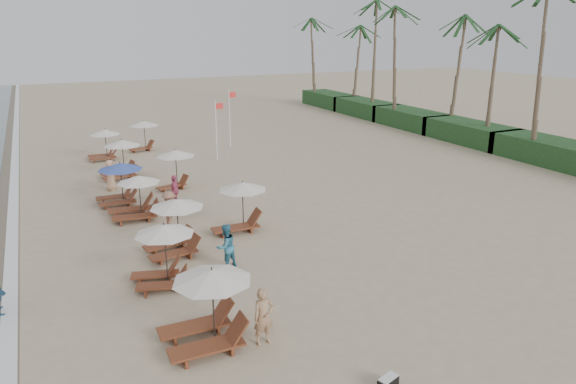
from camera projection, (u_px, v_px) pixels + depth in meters
name	position (u px, v px, depth m)	size (l,w,h in m)	color
ground	(319.00, 259.00, 21.37)	(160.00, 160.00, 0.00)	tan
foam_line	(13.00, 223.00, 25.29)	(0.50, 140.00, 0.02)	white
shrub_hedge	(470.00, 133.00, 42.74)	(3.20, 53.00, 1.60)	#193D1C
palm_row	(473.00, 14.00, 40.77)	(7.00, 52.00, 12.30)	brown
lounger_station_0	(204.00, 311.00, 15.32)	(2.78, 2.35, 2.34)	brown
lounger_station_1	(161.00, 254.00, 18.86)	(2.41, 2.14, 2.29)	brown
lounger_station_2	(173.00, 228.00, 21.48)	(2.57, 2.20, 2.34)	brown
lounger_station_3	(134.00, 199.00, 25.69)	(2.65, 2.26, 2.11)	brown
lounger_station_4	(118.00, 183.00, 27.72)	(2.57, 2.33, 2.19)	brown
lounger_station_5	(119.00, 160.00, 32.46)	(2.61, 2.21, 2.37)	brown
lounger_station_6	(103.00, 145.00, 37.03)	(2.40, 2.10, 2.13)	brown
inland_station_0	(239.00, 204.00, 23.93)	(2.84, 2.24, 2.22)	brown
inland_station_1	(174.00, 163.00, 30.28)	(2.54, 2.24, 2.22)	brown
inland_station_2	(143.00, 131.00, 39.65)	(2.55, 2.24, 2.22)	brown
beachgoer_near	(263.00, 317.00, 15.41)	(0.64, 0.42, 1.77)	#A47C59
beachgoer_mid_a	(226.00, 246.00, 20.32)	(0.87, 0.67, 1.78)	teal
beachgoer_mid_b	(170.00, 210.00, 24.42)	(1.15, 0.66, 1.78)	#8E5D48
beachgoer_far_a	(175.00, 191.00, 27.35)	(1.00, 0.42, 1.70)	#CB5179
beachgoer_far_b	(111.00, 175.00, 30.11)	(0.87, 0.57, 1.78)	tan
duffel_bag	(388.00, 382.00, 13.69)	(0.63, 0.45, 0.32)	black
flag_pole_near	(217.00, 128.00, 36.30)	(0.59, 0.08, 4.21)	silver
flag_pole_far	(230.00, 116.00, 40.46)	(0.60, 0.08, 4.44)	silver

